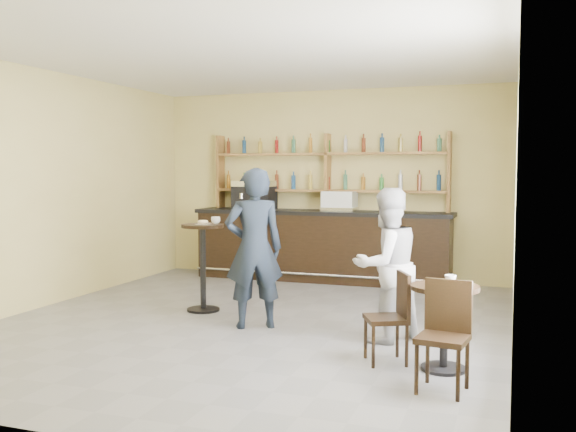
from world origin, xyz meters
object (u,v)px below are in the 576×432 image
(bar_counter, at_px, (321,246))
(chair_south, at_px, (443,337))
(patron_second, at_px, (387,265))
(pedestal_table, at_px, (203,268))
(chair_west, at_px, (386,318))
(espresso_machine, at_px, (254,195))
(man_main, at_px, (254,248))
(cafe_table, at_px, (444,328))
(pastry_case, at_px, (340,201))

(bar_counter, xyz_separation_m, chair_south, (2.50, -4.85, -0.13))
(patron_second, bearing_deg, bar_counter, -109.08)
(pedestal_table, xyz_separation_m, chair_west, (2.70, -1.45, -0.14))
(espresso_machine, xyz_separation_m, man_main, (1.38, -3.35, -0.48))
(bar_counter, xyz_separation_m, chair_west, (1.90, -4.20, -0.15))
(chair_south, bearing_deg, pedestal_table, 155.31)
(cafe_table, relative_size, chair_west, 0.91)
(bar_counter, relative_size, chair_west, 4.97)
(bar_counter, height_order, cafe_table, bar_counter)
(espresso_machine, relative_size, cafe_table, 0.86)
(chair_west, relative_size, patron_second, 0.53)
(man_main, distance_m, chair_south, 2.81)
(pastry_case, bearing_deg, patron_second, -76.85)
(bar_counter, xyz_separation_m, cafe_table, (2.45, -4.25, -0.19))
(man_main, relative_size, chair_south, 2.03)
(man_main, height_order, chair_south, man_main)
(pedestal_table, bearing_deg, chair_west, -28.29)
(man_main, xyz_separation_m, chair_west, (1.72, -0.85, -0.50))
(man_main, xyz_separation_m, chair_south, (2.32, -1.50, -0.48))
(patron_second, bearing_deg, espresso_machine, -95.35)
(pastry_case, xyz_separation_m, chair_west, (1.59, -4.20, -0.90))
(bar_counter, relative_size, espresso_machine, 6.33)
(man_main, xyz_separation_m, cafe_table, (2.27, -0.90, -0.54))
(pedestal_table, height_order, cafe_table, pedestal_table)
(pedestal_table, distance_m, cafe_table, 3.58)
(espresso_machine, relative_size, patron_second, 0.41)
(espresso_machine, distance_m, pastry_case, 1.52)
(pedestal_table, xyz_separation_m, cafe_table, (3.25, -1.50, -0.18))
(espresso_machine, bearing_deg, man_main, -65.83)
(cafe_table, relative_size, patron_second, 0.48)
(bar_counter, relative_size, pastry_case, 7.97)
(pedestal_table, xyz_separation_m, chair_south, (3.30, -2.10, -0.11))
(pastry_case, distance_m, chair_west, 4.58)
(pastry_case, height_order, cafe_table, pastry_case)
(man_main, bearing_deg, chair_west, 123.46)
(espresso_machine, height_order, chair_south, espresso_machine)
(pastry_case, height_order, pedestal_table, pastry_case)
(bar_counter, relative_size, chair_south, 4.70)
(man_main, bearing_deg, espresso_machine, -97.72)
(pastry_case, xyz_separation_m, patron_second, (1.44, -3.42, -0.51))
(pastry_case, height_order, chair_south, pastry_case)
(chair_south, distance_m, patron_second, 1.65)
(pastry_case, height_order, patron_second, patron_second)
(cafe_table, relative_size, chair_south, 0.86)
(pedestal_table, bearing_deg, espresso_machine, 98.45)
(bar_counter, height_order, espresso_machine, espresso_machine)
(man_main, height_order, cafe_table, man_main)
(cafe_table, bearing_deg, pastry_case, 116.70)
(bar_counter, height_order, pedestal_table, bar_counter)
(cafe_table, distance_m, chair_west, 0.55)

